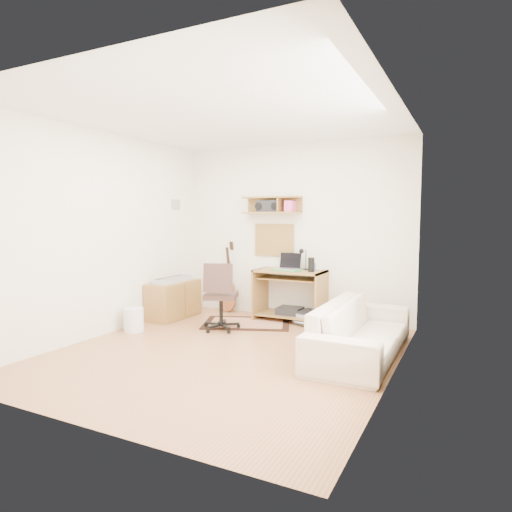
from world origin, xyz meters
The scene contains 22 objects.
floor centered at (0.00, 0.00, -0.01)m, with size 3.60×4.00×0.01m, color #B2784A.
ceiling centered at (0.00, 0.00, 2.60)m, with size 3.60×4.00×0.01m, color white.
back_wall centered at (0.00, 2.00, 1.30)m, with size 3.60×0.01×2.60m, color white.
left_wall centered at (-1.80, 0.00, 1.30)m, with size 0.01×4.00×2.60m, color white.
right_wall centered at (1.80, 0.00, 1.30)m, with size 0.01×4.00×2.60m, color white.
wall_shelf centered at (-0.30, 1.88, 1.70)m, with size 0.90×0.25×0.26m, color olive.
cork_board centered at (-0.30, 1.98, 1.17)m, with size 0.64×0.03×0.49m, color #A77953.
wall_photo centered at (-1.79, 1.50, 1.72)m, with size 0.02×0.20×0.15m, color #4C8CBF.
desk centered at (0.07, 1.73, 0.38)m, with size 1.00×0.55×0.75m, color olive, non-canonical shape.
laptop centered at (0.03, 1.71, 0.87)m, with size 0.33×0.33×0.25m, color silver, non-canonical shape.
speaker centered at (0.41, 1.68, 0.85)m, with size 0.09×0.09×0.20m, color black.
desk_lamp centered at (0.26, 1.87, 0.90)m, with size 0.10×0.10×0.31m, color black, non-canonical shape.
pencil_cup centered at (0.38, 1.83, 0.80)m, with size 0.07×0.07×0.10m, color #3754A6.
boombox centered at (-0.34, 1.87, 1.68)m, with size 0.36×0.16×0.18m, color black.
rug centered at (-0.41, 1.28, 0.01)m, with size 1.21×0.81×0.02m, color beige.
task_chair centered at (-0.57, 0.83, 0.47)m, with size 0.48×0.48×0.93m, color #372621, non-canonical shape.
cabinet centered at (-1.58, 1.13, 0.28)m, with size 0.40×0.90×0.55m, color olive.
music_keyboard centered at (-1.58, 1.13, 0.58)m, with size 0.22×0.71×0.06m, color #B2B5BA.
guitar centered at (-1.06, 1.86, 0.57)m, with size 0.30×0.19×1.14m, color brown, non-canonical shape.
waste_basket centered at (-1.56, 0.24, 0.16)m, with size 0.26×0.26×0.31m, color white.
printer centered at (0.43, 1.69, 0.09)m, with size 0.45×0.35×0.17m, color #A5A8AA.
sofa centered at (1.38, 0.56, 0.39)m, with size 1.98×0.58×0.77m, color beige.
Camera 1 is at (2.45, -4.18, 1.51)m, focal length 30.81 mm.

